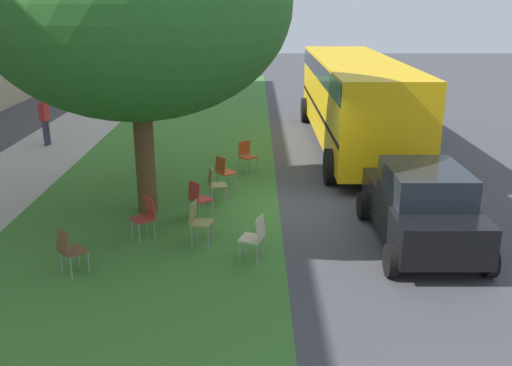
# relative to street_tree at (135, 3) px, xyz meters

# --- Properties ---
(ground) EXTENTS (80.00, 80.00, 0.00)m
(ground) POSITION_rel_street_tree_xyz_m (0.20, -3.26, -4.63)
(ground) COLOR #424247
(grass_verge) EXTENTS (48.00, 6.00, 0.01)m
(grass_verge) POSITION_rel_street_tree_xyz_m (0.20, -0.06, -4.63)
(grass_verge) COLOR #3D752D
(grass_verge) RESTS_ON ground
(street_tree) EXTENTS (6.58, 6.58, 7.07)m
(street_tree) POSITION_rel_street_tree_xyz_m (0.00, 0.00, 0.00)
(street_tree) COLOR brown
(street_tree) RESTS_ON ground
(chair_0) EXTENTS (0.49, 0.49, 0.88)m
(chair_0) POSITION_rel_street_tree_xyz_m (-1.78, -1.35, -4.12)
(chair_0) COLOR olive
(chair_0) RESTS_ON ground
(chair_1) EXTENTS (0.59, 0.59, 0.88)m
(chair_1) POSITION_rel_street_tree_xyz_m (-0.44, -1.23, -4.12)
(chair_1) COLOR #B7332D
(chair_1) RESTS_ON ground
(chair_2) EXTENTS (0.59, 0.59, 0.88)m
(chair_2) POSITION_rel_street_tree_xyz_m (-3.17, 0.80, -4.12)
(chair_2) COLOR brown
(chair_2) RESTS_ON ground
(chair_3) EXTENTS (0.59, 0.59, 0.88)m
(chair_3) POSITION_rel_street_tree_xyz_m (1.62, -1.69, -4.12)
(chair_3) COLOR #C64C1E
(chair_3) RESTS_ON ground
(chair_4) EXTENTS (0.50, 0.51, 0.88)m
(chair_4) POSITION_rel_street_tree_xyz_m (0.59, -1.52, -4.12)
(chair_4) COLOR olive
(chair_4) RESTS_ON ground
(chair_5) EXTENTS (0.53, 0.53, 0.88)m
(chair_5) POSITION_rel_street_tree_xyz_m (-2.58, -2.49, -4.12)
(chair_5) COLOR beige
(chair_5) RESTS_ON ground
(chair_6) EXTENTS (0.59, 0.58, 0.88)m
(chair_6) POSITION_rel_street_tree_xyz_m (3.21, -2.25, -4.12)
(chair_6) COLOR #C64C1E
(chair_6) RESTS_ON ground
(chair_7) EXTENTS (0.58, 0.58, 0.88)m
(chair_7) POSITION_rel_street_tree_xyz_m (-1.54, -0.25, -4.12)
(chair_7) COLOR #B7332D
(chair_7) RESTS_ON ground
(parked_car) EXTENTS (3.70, 1.92, 1.65)m
(parked_car) POSITION_rel_street_tree_xyz_m (-1.86, -5.78, -3.80)
(parked_car) COLOR black
(parked_car) RESTS_ON ground
(school_bus) EXTENTS (10.40, 2.80, 2.88)m
(school_bus) POSITION_rel_street_tree_xyz_m (6.08, -5.75, -2.88)
(school_bus) COLOR yellow
(school_bus) RESTS_ON ground
(pedestrian_1) EXTENTS (0.38, 0.24, 1.69)m
(pedestrian_1) POSITION_rel_street_tree_xyz_m (6.29, 4.55, -3.71)
(pedestrian_1) COLOR #3F3851
(pedestrian_1) RESTS_ON ground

